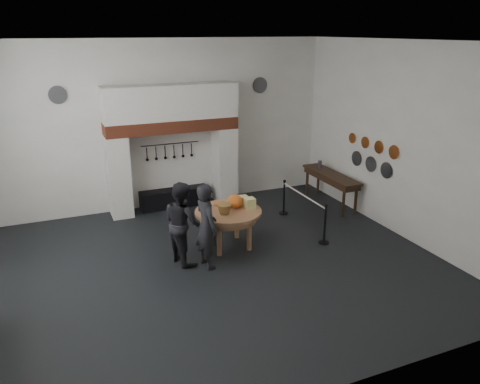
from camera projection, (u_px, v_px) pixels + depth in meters
name	position (u px, v px, depth m)	size (l,w,h in m)	color
floor	(222.00, 264.00, 9.89)	(9.00, 8.00, 0.02)	black
ceiling	(218.00, 41.00, 8.41)	(9.00, 8.00, 0.02)	silver
wall_back	(168.00, 125.00, 12.63)	(9.00, 0.02, 4.50)	white
wall_front	(336.00, 243.00, 5.66)	(9.00, 0.02, 4.50)	white
wall_right	(403.00, 141.00, 10.79)	(0.02, 8.00, 4.50)	white
chimney_pier_left	(119.00, 176.00, 12.17)	(0.55, 0.70, 2.15)	silver
chimney_pier_right	(224.00, 164.00, 13.25)	(0.55, 0.70, 2.15)	silver
hearth_brick_band	(172.00, 125.00, 12.31)	(3.50, 0.72, 0.32)	#9E442B
chimney_hood	(171.00, 102.00, 12.10)	(3.50, 0.70, 0.90)	silver
iron_range	(175.00, 198.00, 13.04)	(1.90, 0.45, 0.50)	black
utensil_rail	(170.00, 144.00, 12.72)	(0.02, 0.02, 1.60)	black
work_table	(228.00, 212.00, 10.44)	(1.50, 1.50, 0.07)	tan
pumpkin	(235.00, 201.00, 10.54)	(0.36, 0.36, 0.31)	#DB5D1F
cheese_block_big	(250.00, 203.00, 10.53)	(0.22, 0.22, 0.24)	#E7E58A
cheese_block_small	(244.00, 200.00, 10.79)	(0.18, 0.18, 0.20)	#F0D98F
wicker_basket	(224.00, 209.00, 10.21)	(0.32, 0.32, 0.22)	olive
bread_loaf	(219.00, 203.00, 10.68)	(0.31, 0.18, 0.13)	#9C6737
visitor_near	(207.00, 226.00, 9.54)	(0.66, 0.43, 1.80)	black
visitor_far	(182.00, 223.00, 9.75)	(0.86, 0.67, 1.77)	black
side_table	(331.00, 175.00, 13.02)	(0.55, 2.20, 0.06)	#341F13
pewter_jug	(320.00, 164.00, 13.49)	(0.12, 0.12, 0.22)	#515056
copper_pan_a	(394.00, 152.00, 11.05)	(0.34, 0.34, 0.03)	#C6662D
copper_pan_b	(379.00, 147.00, 11.53)	(0.32, 0.32, 0.03)	#C6662D
copper_pan_c	(365.00, 142.00, 12.01)	(0.30, 0.30, 0.03)	#C6662D
copper_pan_d	(352.00, 138.00, 12.49)	(0.28, 0.28, 0.03)	#C6662D
pewter_plate_left	(386.00, 170.00, 11.39)	(0.40, 0.40, 0.03)	#4C4C51
pewter_plate_mid	(371.00, 164.00, 11.91)	(0.40, 0.40, 0.03)	#4C4C51
pewter_plate_right	(356.00, 158.00, 12.43)	(0.40, 0.40, 0.03)	#4C4C51
pewter_plate_back_left	(58.00, 95.00, 11.30)	(0.44, 0.44, 0.03)	#4C4C51
pewter_plate_back_right	(260.00, 85.00, 13.27)	(0.44, 0.44, 0.03)	#4C4C51
barrier_post_near	(325.00, 225.00, 10.72)	(0.05, 0.05, 0.90)	black
barrier_post_far	(284.00, 198.00, 12.46)	(0.05, 0.05, 0.90)	black
barrier_rope	(304.00, 195.00, 11.46)	(0.04, 0.04, 2.00)	silver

